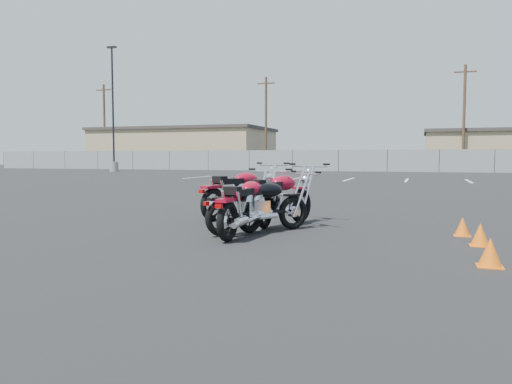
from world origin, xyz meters
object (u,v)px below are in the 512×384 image
(motorcycle_third_red, at_px, (277,199))
(motorcycle_rear_red, at_px, (248,205))
(motorcycle_front_red, at_px, (240,193))
(motorcycle_second_black, at_px, (259,205))

(motorcycle_third_red, bearing_deg, motorcycle_rear_red, -103.55)
(motorcycle_front_red, xyz_separation_m, motorcycle_second_black, (1.00, -1.82, -0.05))
(motorcycle_second_black, height_order, motorcycle_rear_red, motorcycle_rear_red)
(motorcycle_front_red, height_order, motorcycle_rear_red, motorcycle_front_red)
(motorcycle_second_black, xyz_separation_m, motorcycle_rear_red, (-0.10, -0.25, 0.02))
(motorcycle_front_red, xyz_separation_m, motorcycle_rear_red, (0.90, -2.06, -0.04))
(motorcycle_front_red, xyz_separation_m, motorcycle_third_red, (1.12, -1.15, -0.00))
(motorcycle_second_black, bearing_deg, motorcycle_rear_red, -112.95)
(motorcycle_front_red, bearing_deg, motorcycle_rear_red, -66.51)
(motorcycle_second_black, xyz_separation_m, motorcycle_third_red, (0.12, 0.67, 0.05))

